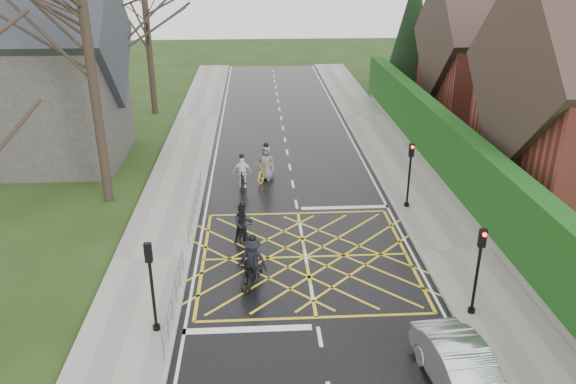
{
  "coord_description": "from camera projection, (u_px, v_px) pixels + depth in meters",
  "views": [
    {
      "loc": [
        -1.84,
        -19.21,
        11.08
      ],
      "look_at": [
        -0.49,
        3.49,
        1.3
      ],
      "focal_mm": 35.0,
      "sensor_mm": 36.0,
      "label": 1
    }
  ],
  "objects": [
    {
      "name": "ground",
      "position": [
        306.0,
        257.0,
        22.1
      ],
      "size": [
        120.0,
        120.0,
        0.0
      ],
      "primitive_type": "plane",
      "color": "black",
      "rests_on": "ground"
    },
    {
      "name": "sidewalk_right",
      "position": [
        455.0,
        251.0,
        22.4
      ],
      "size": [
        3.0,
        80.0,
        0.15
      ],
      "primitive_type": "cube",
      "color": "gray",
      "rests_on": "ground"
    },
    {
      "name": "church",
      "position": [
        39.0,
        75.0,
        30.42
      ],
      "size": [
        8.8,
        7.8,
        11.0
      ],
      "color": "#2D2B28",
      "rests_on": "ground"
    },
    {
      "name": "cyclist_front",
      "position": [
        242.0,
        175.0,
        28.38
      ],
      "size": [
        0.97,
        1.79,
        1.77
      ],
      "rotation": [
        0.0,
        0.0,
        -0.06
      ],
      "color": "black",
      "rests_on": "ground"
    },
    {
      "name": "traffic_light_ne",
      "position": [
        409.0,
        176.0,
        25.57
      ],
      "size": [
        0.24,
        0.31,
        3.21
      ],
      "rotation": [
        0.0,
        0.0,
        3.14
      ],
      "color": "black",
      "rests_on": "ground"
    },
    {
      "name": "hedge",
      "position": [
        454.0,
        153.0,
        27.19
      ],
      "size": [
        0.9,
        38.0,
        2.8
      ],
      "primitive_type": "cube",
      "color": "#103C10",
      "rests_on": "stone_wall"
    },
    {
      "name": "cyclist_rear",
      "position": [
        251.0,
        268.0,
        20.21
      ],
      "size": [
        0.78,
        1.92,
        1.83
      ],
      "rotation": [
        0.0,
        0.0,
        -0.07
      ],
      "color": "black",
      "rests_on": "ground"
    },
    {
      "name": "stone_wall",
      "position": [
        450.0,
        186.0,
        27.88
      ],
      "size": [
        0.5,
        38.0,
        0.7
      ],
      "primitive_type": "cube",
      "color": "slate",
      "rests_on": "ground"
    },
    {
      "name": "railing_north",
      "position": [
        195.0,
        200.0,
        25.2
      ],
      "size": [
        0.05,
        6.04,
        1.03
      ],
      "color": "slate",
      "rests_on": "ground"
    },
    {
      "name": "traffic_light_se",
      "position": [
        477.0,
        273.0,
        17.86
      ],
      "size": [
        0.24,
        0.31,
        3.21
      ],
      "rotation": [
        0.0,
        0.0,
        3.14
      ],
      "color": "black",
      "rests_on": "ground"
    },
    {
      "name": "cyclist_mid",
      "position": [
        253.0,
        265.0,
        20.15
      ],
      "size": [
        1.4,
        2.08,
        1.91
      ],
      "rotation": [
        0.0,
        0.0,
        -0.4
      ],
      "color": "black",
      "rests_on": "ground"
    },
    {
      "name": "cyclist_back",
      "position": [
        243.0,
        228.0,
        22.9
      ],
      "size": [
        1.0,
        1.9,
        1.83
      ],
      "rotation": [
        0.0,
        0.0,
        0.28
      ],
      "color": "black",
      "rests_on": "ground"
    },
    {
      "name": "sidewalk_left",
      "position": [
        152.0,
        260.0,
        21.74
      ],
      "size": [
        3.0,
        80.0,
        0.15
      ],
      "primitive_type": "cube",
      "color": "gray",
      "rests_on": "ground"
    },
    {
      "name": "house_far",
      "position": [
        501.0,
        60.0,
        37.69
      ],
      "size": [
        9.8,
        8.8,
        10.3
      ],
      "color": "maroon",
      "rests_on": "ground"
    },
    {
      "name": "railing_south",
      "position": [
        174.0,
        294.0,
        18.33
      ],
      "size": [
        0.05,
        5.04,
        1.03
      ],
      "color": "slate",
      "rests_on": "ground"
    },
    {
      "name": "car",
      "position": [
        463.0,
        372.0,
        15.06
      ],
      "size": [
        1.94,
        4.26,
        1.36
      ],
      "primitive_type": "imported",
      "rotation": [
        0.0,
        0.0,
        0.13
      ],
      "color": "silver",
      "rests_on": "ground"
    },
    {
      "name": "tree_far",
      "position": [
        146.0,
        12.0,
        38.93
      ],
      "size": [
        8.4,
        8.4,
        10.4
      ],
      "color": "black",
      "rests_on": "ground"
    },
    {
      "name": "traffic_light_sw",
      "position": [
        152.0,
        288.0,
        17.04
      ],
      "size": [
        0.24,
        0.31,
        3.21
      ],
      "color": "black",
      "rests_on": "ground"
    },
    {
      "name": "tree_near",
      "position": [
        86.0,
        32.0,
        23.98
      ],
      "size": [
        9.24,
        9.24,
        11.44
      ],
      "color": "black",
      "rests_on": "ground"
    },
    {
      "name": "road",
      "position": [
        306.0,
        257.0,
        22.1
      ],
      "size": [
        9.0,
        80.0,
        0.01
      ],
      "primitive_type": "cube",
      "color": "black",
      "rests_on": "ground"
    },
    {
      "name": "cyclist_lead",
      "position": [
        266.0,
        167.0,
        29.34
      ],
      "size": [
        1.5,
        2.18,
        2.01
      ],
      "rotation": [
        0.0,
        0.0,
        -0.42
      ],
      "color": "gold",
      "rests_on": "ground"
    },
    {
      "name": "conifer",
      "position": [
        412.0,
        35.0,
        44.56
      ],
      "size": [
        4.6,
        4.6,
        10.0
      ],
      "color": "black",
      "rests_on": "ground"
    }
  ]
}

